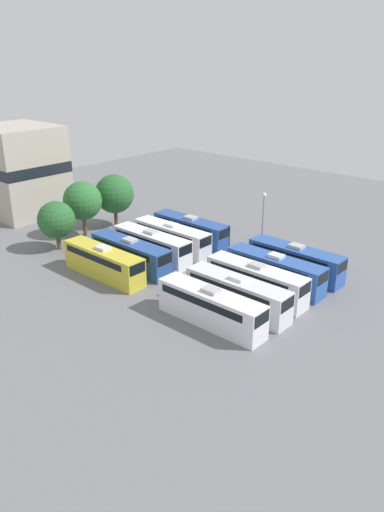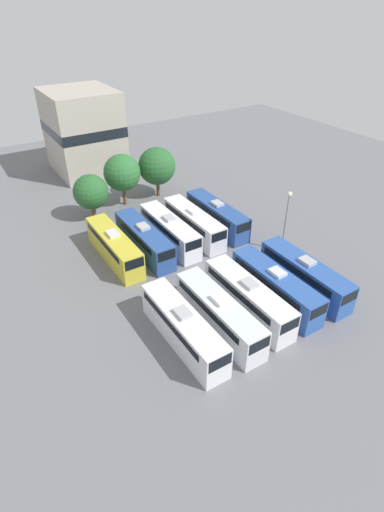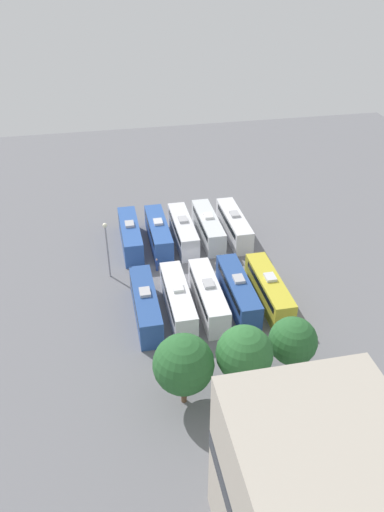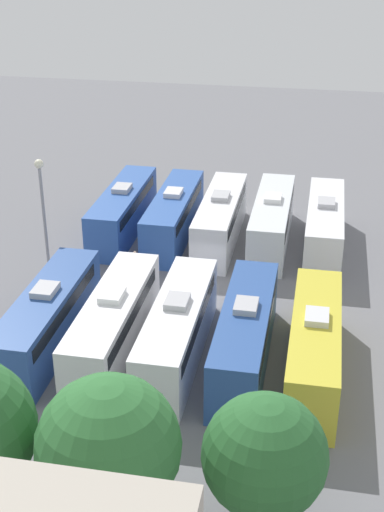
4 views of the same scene
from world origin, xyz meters
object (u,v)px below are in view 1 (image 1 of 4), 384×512
Objects in this scene: bus_4 at (295,260)px; bus_7 at (151,245)px; bus_2 at (256,280)px; depot_building at (20,170)px; bus_1 at (237,293)px; bus_9 at (190,230)px; bus_0 at (211,306)px; bus_3 at (275,270)px; worker_person at (233,260)px; tree_1 at (83,201)px; tree_0 at (56,220)px; tree_2 at (114,194)px; light_pole at (263,212)px; bus_5 at (104,262)px; bus_6 at (130,253)px; bus_8 at (172,237)px.

bus_7 is (-7.48, 15.69, 0.00)m from bus_4.
bus_2 is 44.79m from depot_building.
bus_1 and bus_9 have the same top height.
bus_7 is (7.45, 15.60, 0.00)m from bus_0.
worker_person is (1.22, 6.55, -1.01)m from bus_3.
bus_0 is at bearing -104.11° from tree_1.
tree_2 is (11.09, 1.72, 0.81)m from tree_0.
light_pole reaches higher than bus_7.
bus_9 is at bearing 76.47° from bus_3.
bus_5 is 1.00× the size of bus_7.
depot_building is (-10.84, 37.90, 1.52)m from light_pole.
bus_1 is 29.22m from tree_1.
bus_6 is at bearing -178.25° from bus_9.
light_pole reaches higher than tree_2.
bus_8 is 14.80m from tree_0.
bus_2 is at bearing 178.24° from bus_4.
bus_1 is 30.41m from tree_2.
bus_2 is at bearing -114.98° from bus_9.
bus_2 is at bearing -64.88° from bus_5.
bus_4 is 1.48× the size of tree_1.
bus_8 reaches higher than worker_person.
depot_building reaches higher than tree_2.
depot_building is at bearing 99.48° from bus_4.
bus_7 is 1.78× the size of tree_0.
bus_3 is 3.93m from bus_4.
bus_8 is (3.57, 0.00, 0.00)m from bus_7.
tree_1 is at bearing 90.62° from bus_2.
light_pole is at bearing 1.02° from worker_person.
bus_9 is (7.32, 0.12, 0.00)m from bus_7.
bus_2 is at bearing 1.00° from bus_0.
bus_9 is (10.94, 0.33, 0.00)m from bus_6.
tree_1 is at bearing 91.12° from bus_7.
light_pole reaches higher than bus_0.
bus_8 is 13.50m from tree_2.
tree_0 reaches higher than bus_3.
bus_0 and bus_3 have the same top height.
bus_1 and bus_5 have the same top height.
light_pole reaches higher than tree_1.
bus_0 is 1.00× the size of bus_3.
bus_1 is at bearing -103.06° from bus_7.
tree_2 is at bearing 86.33° from bus_3.
bus_5 is 18.29m from tree_2.
bus_3 and bus_4 have the same top height.
bus_2 is 3.50m from bus_3.
bus_1 is 1.00× the size of bus_5.
depot_building is at bearing 75.79° from bus_5.
worker_person is at bearing 28.48° from bus_0.
bus_3 is (11.00, 0.08, 0.00)m from bus_0.
worker_person is (-2.55, -9.09, -1.01)m from bus_9.
bus_3 is 44.98m from depot_building.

